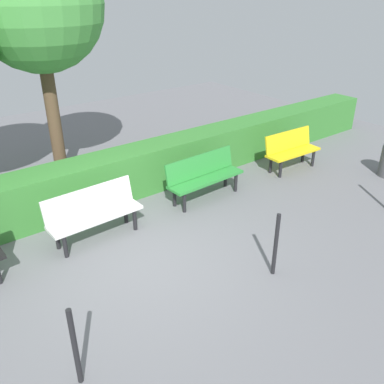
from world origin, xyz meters
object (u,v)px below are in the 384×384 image
bench_green (204,175)px  tree_near (36,5)px  bench_yellow (291,149)px  bench_white (93,212)px

bench_green → tree_near: 4.34m
bench_yellow → tree_near: size_ratio=0.30×
bench_white → tree_near: size_ratio=0.33×
bench_yellow → bench_green: 2.48m
tree_near → bench_green: bearing=127.2°
bench_green → tree_near: bearing=-55.0°
bench_white → bench_yellow: bearing=177.2°
bench_yellow → bench_white: same height
bench_white → tree_near: 3.94m
bench_yellow → bench_white: size_ratio=0.89×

